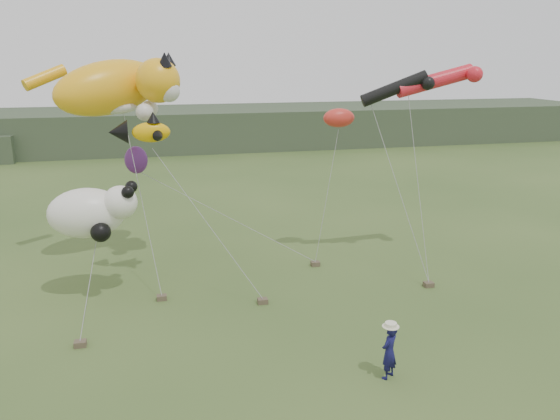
{
  "coord_description": "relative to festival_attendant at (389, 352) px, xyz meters",
  "views": [
    {
      "loc": [
        -5.15,
        -14.57,
        9.3
      ],
      "look_at": [
        -1.05,
        3.0,
        4.24
      ],
      "focal_mm": 35.0,
      "sensor_mm": 36.0,
      "label": 1
    }
  ],
  "objects": [
    {
      "name": "festival_attendant",
      "position": [
        0.0,
        0.0,
        0.0
      ],
      "size": [
        0.75,
        0.7,
        1.72
      ],
      "primitive_type": "imported",
      "rotation": [
        0.0,
        0.0,
        3.77
      ],
      "color": "#121244",
      "rests_on": "ground"
    },
    {
      "name": "sandbag_anchors",
      "position": [
        -2.69,
        6.44,
        -0.76
      ],
      "size": [
        14.09,
        5.54,
        0.2
      ],
      "color": "brown",
      "rests_on": "ground"
    },
    {
      "name": "cat_kite",
      "position": [
        -7.72,
        11.58,
        7.21
      ],
      "size": [
        6.67,
        4.62,
        3.06
      ],
      "color": "#F8AC16",
      "rests_on": "ground"
    },
    {
      "name": "misc_kites",
      "position": [
        -2.61,
        11.5,
        4.83
      ],
      "size": [
        10.36,
        3.29,
        3.08
      ],
      "color": "red",
      "rests_on": "ground"
    },
    {
      "name": "tube_kites",
      "position": [
        5.34,
        8.99,
        7.37
      ],
      "size": [
        5.28,
        1.58,
        1.85
      ],
      "color": "black",
      "rests_on": "ground"
    },
    {
      "name": "ground",
      "position": [
        -1.31,
        1.22,
        -0.86
      ],
      "size": [
        120.0,
        120.0,
        0.0
      ],
      "primitive_type": "plane",
      "color": "#385123",
      "rests_on": "ground"
    },
    {
      "name": "fish_kite",
      "position": [
        -6.97,
        8.94,
        5.62
      ],
      "size": [
        2.43,
        1.66,
        1.28
      ],
      "color": "#E3A405",
      "rests_on": "ground"
    },
    {
      "name": "headland",
      "position": [
        -4.42,
        45.91,
        1.06
      ],
      "size": [
        90.0,
        13.0,
        4.0
      ],
      "color": "#2D3D28",
      "rests_on": "ground"
    },
    {
      "name": "panda_kite",
      "position": [
        -8.92,
        7.99,
        2.69
      ],
      "size": [
        3.43,
        2.22,
        2.13
      ],
      "color": "white",
      "rests_on": "ground"
    }
  ]
}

